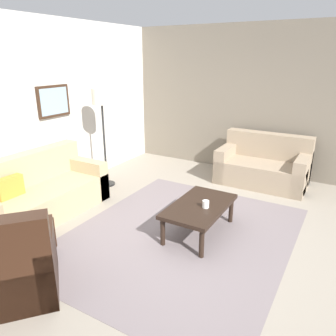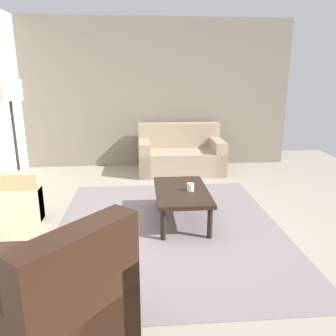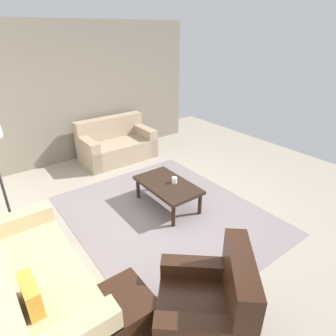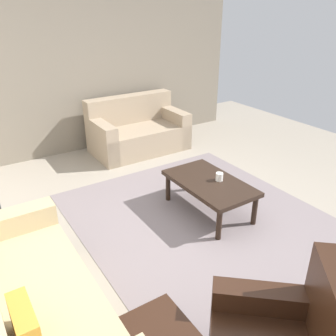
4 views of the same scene
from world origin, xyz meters
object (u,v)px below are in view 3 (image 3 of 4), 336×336
object	(u,v)px
couch_loveseat	(116,145)
coffee_table	(168,186)
cup	(174,180)
couch_main	(28,289)
armchair_leather	(210,312)
ottoman	(121,314)

from	to	relation	value
couch_loveseat	coffee_table	size ratio (longest dim) A/B	1.41
couch_loveseat	cup	bearing A→B (deg)	176.53
coffee_table	couch_main	bearing A→B (deg)	107.72
armchair_leather	cup	size ratio (longest dim) A/B	12.05
cup	coffee_table	bearing A→B (deg)	65.94
couch_main	cup	bearing A→B (deg)	-74.02
couch_main	ottoman	distance (m)	0.98
ottoman	cup	bearing A→B (deg)	-50.95
armchair_leather	coffee_table	world-z (taller)	armchair_leather
couch_main	armchair_leather	world-z (taller)	armchair_leather
armchair_leather	cup	xyz separation A→B (m)	(1.96, -1.12, 0.15)
armchair_leather	cup	world-z (taller)	armchair_leather
ottoman	coffee_table	distance (m)	2.20
couch_main	armchair_leather	bearing A→B (deg)	-135.07
armchair_leather	coffee_table	xyz separation A→B (m)	(2.00, -1.01, 0.05)
couch_main	cup	xyz separation A→B (m)	(0.68, -2.39, 0.16)
ottoman	cup	world-z (taller)	cup
couch_loveseat	ottoman	bearing A→B (deg)	153.12
couch_loveseat	armchair_leather	bearing A→B (deg)	163.55
couch_loveseat	cup	world-z (taller)	couch_loveseat
couch_main	cup	distance (m)	2.49
couch_loveseat	cup	distance (m)	2.31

